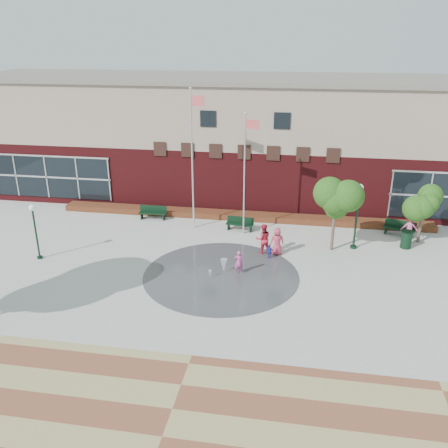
% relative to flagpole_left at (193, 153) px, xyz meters
% --- Properties ---
extents(ground, '(120.00, 120.00, 0.00)m').
position_rel_flagpole_left_xyz_m(ground, '(2.92, -9.42, -5.11)').
color(ground, '#666056').
rests_on(ground, ground).
extents(plaza_concrete, '(46.00, 18.00, 0.01)m').
position_rel_flagpole_left_xyz_m(plaza_concrete, '(2.92, -5.42, -5.11)').
color(plaza_concrete, '#A8A8A0').
rests_on(plaza_concrete, ground).
extents(paver_band, '(46.00, 6.00, 0.01)m').
position_rel_flagpole_left_xyz_m(paver_band, '(2.92, -16.42, -5.11)').
color(paver_band, brown).
rests_on(paver_band, ground).
extents(splash_pad, '(8.40, 8.40, 0.01)m').
position_rel_flagpole_left_xyz_m(splash_pad, '(2.92, -6.42, -5.11)').
color(splash_pad, '#383A3D').
rests_on(splash_pad, ground).
extents(library_building, '(44.40, 10.40, 9.20)m').
position_rel_flagpole_left_xyz_m(library_building, '(2.92, 8.06, -0.47)').
color(library_building, '#531014').
rests_on(library_building, ground).
extents(flower_bed, '(26.00, 1.20, 0.40)m').
position_rel_flagpole_left_xyz_m(flower_bed, '(2.92, 2.18, -5.11)').
color(flower_bed, maroon).
rests_on(flower_bed, ground).
extents(flagpole_left, '(1.01, 0.48, 9.18)m').
position_rel_flagpole_left_xyz_m(flagpole_left, '(0.00, 0.00, 0.00)').
color(flagpole_left, silver).
rests_on(flagpole_left, ground).
extents(flagpole_right, '(0.94, 0.33, 7.86)m').
position_rel_flagpole_left_xyz_m(flagpole_right, '(3.42, -0.47, -0.72)').
color(flagpole_right, silver).
rests_on(flagpole_right, ground).
extents(lamp_left, '(0.35, 0.35, 3.31)m').
position_rel_flagpole_left_xyz_m(lamp_left, '(-7.82, -6.10, -3.05)').
color(lamp_left, black).
rests_on(lamp_left, ground).
extents(lamp_right, '(0.43, 0.43, 4.08)m').
position_rel_flagpole_left_xyz_m(lamp_right, '(10.28, -1.65, -2.58)').
color(lamp_right, black).
rests_on(lamp_right, ground).
extents(bench_left, '(1.93, 0.61, 0.96)m').
position_rel_flagpole_left_xyz_m(bench_left, '(-3.23, 1.06, -4.80)').
color(bench_left, black).
rests_on(bench_left, ground).
extents(bench_mid, '(1.86, 0.72, 0.91)m').
position_rel_flagpole_left_xyz_m(bench_mid, '(3.07, 0.01, -4.82)').
color(bench_mid, black).
rests_on(bench_mid, ground).
extents(bench_right, '(2.03, 1.22, 0.99)m').
position_rel_flagpole_left_xyz_m(bench_right, '(13.34, 0.82, -4.79)').
color(bench_right, black).
rests_on(bench_right, ground).
extents(trash_can, '(0.68, 0.68, 1.11)m').
position_rel_flagpole_left_xyz_m(trash_can, '(13.41, -1.08, -4.55)').
color(trash_can, black).
rests_on(trash_can, ground).
extents(tree_mid, '(2.58, 2.58, 4.35)m').
position_rel_flagpole_left_xyz_m(tree_mid, '(8.95, -2.10, -1.94)').
color(tree_mid, '#48372D').
rests_on(tree_mid, ground).
extents(tree_small_right, '(2.13, 2.13, 3.65)m').
position_rel_flagpole_left_xyz_m(tree_small_right, '(14.35, -0.06, -2.45)').
color(tree_small_right, '#48372D').
rests_on(tree_small_right, ground).
extents(water_jet_a, '(0.40, 0.40, 0.77)m').
position_rel_flagpole_left_xyz_m(water_jet_a, '(3.02, -6.10, -5.11)').
color(water_jet_a, white).
rests_on(water_jet_a, ground).
extents(water_jet_b, '(0.18, 0.18, 0.41)m').
position_rel_flagpole_left_xyz_m(water_jet_b, '(2.39, -6.78, -5.11)').
color(water_jet_b, white).
rests_on(water_jet_b, ground).
extents(child_splash, '(0.55, 0.42, 1.35)m').
position_rel_flagpole_left_xyz_m(child_splash, '(3.83, -6.04, -4.44)').
color(child_splash, '#C44589').
rests_on(child_splash, ground).
extents(adult_red, '(1.09, 0.96, 1.87)m').
position_rel_flagpole_left_xyz_m(adult_red, '(4.90, -3.28, -4.18)').
color(adult_red, red).
rests_on(adult_red, ground).
extents(adult_pink, '(0.92, 0.70, 1.67)m').
position_rel_flagpole_left_xyz_m(adult_pink, '(5.72, -3.29, -4.28)').
color(adult_pink, '#C63852').
rests_on(adult_pink, ground).
extents(child_blue, '(0.55, 0.29, 0.89)m').
position_rel_flagpole_left_xyz_m(child_blue, '(5.34, -3.93, -4.67)').
color(child_blue, '#2F35A6').
rests_on(child_blue, ground).
extents(person_bench, '(1.12, 0.76, 1.60)m').
position_rel_flagpole_left_xyz_m(person_bench, '(13.85, 0.41, -4.31)').
color(person_bench, '#D9528C').
rests_on(person_bench, ground).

